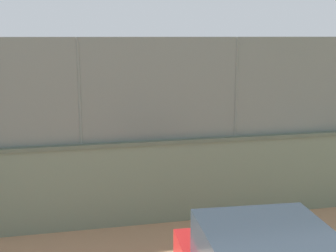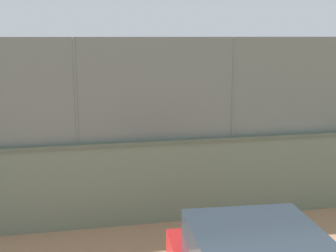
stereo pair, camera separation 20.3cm
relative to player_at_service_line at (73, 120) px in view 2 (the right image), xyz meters
The scene contains 8 objects.
ground_plane 6.30m from the player_at_service_line, 143.76° to the right, with size 260.00×260.00×0.00m, color tan.
perimeter_wall 8.63m from the player_at_service_line, 125.16° to the left, with size 30.02×0.57×1.80m.
fence_panel_on_wall 8.82m from the player_at_service_line, 125.16° to the left, with size 29.49×0.29×2.11m.
player_at_service_line is the anchor object (origin of this frame).
player_crossing_court 6.21m from the player_at_service_line, 167.06° to the right, with size 1.22×0.68×1.45m.
player_foreground_swinging 4.06m from the player_at_service_line, 96.94° to the right, with size 1.03×0.70×1.59m.
sports_ball 1.75m from the player_at_service_line, 86.20° to the left, with size 0.13×0.13×0.13m, color #3399D8.
spare_ball_by_wall 8.31m from the player_at_service_line, 141.28° to the left, with size 0.20×0.20×0.20m, color white.
Camera 2 is at (5.06, 19.73, 3.94)m, focal length 48.32 mm.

